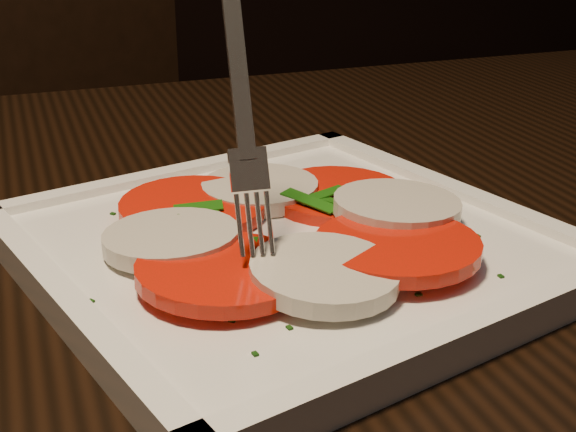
{
  "coord_description": "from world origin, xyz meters",
  "views": [
    {
      "loc": [
        -0.47,
        -0.49,
        0.97
      ],
      "look_at": [
        -0.32,
        -0.07,
        0.78
      ],
      "focal_mm": 50.0,
      "sensor_mm": 36.0,
      "label": 1
    }
  ],
  "objects_px": {
    "table": "(357,308)",
    "fork": "(235,75)",
    "plate": "(288,250)",
    "chair": "(105,169)"
  },
  "relations": [
    {
      "from": "table",
      "to": "fork",
      "type": "relative_size",
      "value": 6.93
    },
    {
      "from": "table",
      "to": "plate",
      "type": "xyz_separation_m",
      "value": [
        -0.09,
        -0.09,
        0.11
      ]
    },
    {
      "from": "plate",
      "to": "fork",
      "type": "bearing_deg",
      "value": -168.68
    },
    {
      "from": "fork",
      "to": "table",
      "type": "bearing_deg",
      "value": 42.53
    },
    {
      "from": "table",
      "to": "plate",
      "type": "height_order",
      "value": "plate"
    },
    {
      "from": "table",
      "to": "fork",
      "type": "bearing_deg",
      "value": -141.79
    },
    {
      "from": "chair",
      "to": "plate",
      "type": "height_order",
      "value": "chair"
    },
    {
      "from": "table",
      "to": "chair",
      "type": "height_order",
      "value": "chair"
    },
    {
      "from": "chair",
      "to": "fork",
      "type": "xyz_separation_m",
      "value": [
        -0.01,
        -0.84,
        0.34
      ]
    },
    {
      "from": "chair",
      "to": "plate",
      "type": "xyz_separation_m",
      "value": [
        0.02,
        -0.84,
        0.22
      ]
    }
  ]
}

